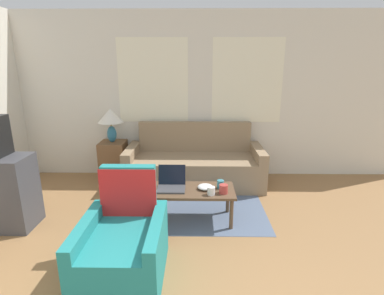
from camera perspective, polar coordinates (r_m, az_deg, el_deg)
wall_back at (r=4.86m, az=2.56°, el=9.71°), size 6.93×0.06×2.60m
rug at (r=4.20m, az=-0.43°, el=-9.84°), size 1.93×1.83×0.01m
couch at (r=4.67m, az=0.50°, el=-3.50°), size 2.06×0.83×0.92m
armchair at (r=2.84m, az=-12.85°, el=-17.89°), size 0.71×0.85×0.91m
side_table at (r=4.96m, az=-14.66°, el=-2.46°), size 0.39×0.39×0.62m
table_lamp at (r=4.79m, az=-15.23°, el=5.41°), size 0.39×0.39×0.53m
coffee_table at (r=3.55m, az=-0.64°, el=-8.63°), size 1.07×0.50×0.40m
laptop at (r=3.56m, az=-3.94°, el=-6.86°), size 0.32×0.30×0.25m
cup_navy at (r=3.39m, az=3.68°, el=-8.22°), size 0.09×0.09×0.09m
cup_yellow at (r=3.56m, az=5.44°, el=-6.98°), size 0.08×0.08×0.10m
cup_white at (r=3.44m, az=6.02°, el=-7.86°), size 0.10×0.10×0.10m
snack_bowl at (r=3.54m, az=2.55°, el=-7.50°), size 0.18×0.18×0.05m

